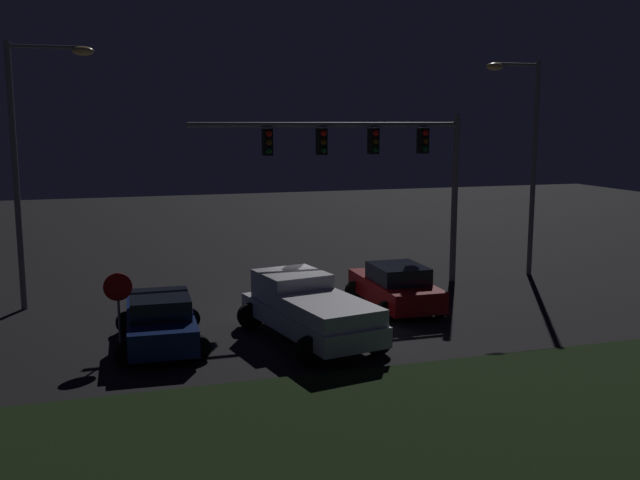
{
  "coord_description": "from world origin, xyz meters",
  "views": [
    {
      "loc": [
        -6.51,
        -22.02,
        6.21
      ],
      "look_at": [
        0.81,
        1.5,
        2.17
      ],
      "focal_mm": 40.62,
      "sensor_mm": 36.0,
      "label": 1
    }
  ],
  "objects_px": {
    "car_sedan": "(396,287)",
    "stop_sign": "(118,297)",
    "car_sedan_far": "(160,320)",
    "traffic_signal_gantry": "(374,154)",
    "pickup_truck": "(307,306)",
    "street_lamp_right": "(525,144)",
    "street_lamp_left": "(31,145)"
  },
  "relations": [
    {
      "from": "traffic_signal_gantry",
      "to": "stop_sign",
      "type": "distance_m",
      "value": 11.45
    },
    {
      "from": "car_sedan",
      "to": "car_sedan_far",
      "type": "bearing_deg",
      "value": 104.07
    },
    {
      "from": "car_sedan",
      "to": "traffic_signal_gantry",
      "type": "xyz_separation_m",
      "value": [
        0.43,
        3.18,
        4.29
      ]
    },
    {
      "from": "traffic_signal_gantry",
      "to": "street_lamp_left",
      "type": "height_order",
      "value": "street_lamp_left"
    },
    {
      "from": "car_sedan",
      "to": "car_sedan_far",
      "type": "height_order",
      "value": "same"
    },
    {
      "from": "car_sedan_far",
      "to": "traffic_signal_gantry",
      "type": "distance_m",
      "value": 10.68
    },
    {
      "from": "traffic_signal_gantry",
      "to": "street_lamp_right",
      "type": "height_order",
      "value": "street_lamp_right"
    },
    {
      "from": "car_sedan_far",
      "to": "street_lamp_left",
      "type": "height_order",
      "value": "street_lamp_left"
    },
    {
      "from": "pickup_truck",
      "to": "car_sedan",
      "type": "bearing_deg",
      "value": -67.43
    },
    {
      "from": "car_sedan",
      "to": "street_lamp_right",
      "type": "bearing_deg",
      "value": -63.3
    },
    {
      "from": "traffic_signal_gantry",
      "to": "pickup_truck",
      "type": "bearing_deg",
      "value": -126.67
    },
    {
      "from": "car_sedan",
      "to": "stop_sign",
      "type": "distance_m",
      "value": 9.34
    },
    {
      "from": "street_lamp_left",
      "to": "car_sedan_far",
      "type": "bearing_deg",
      "value": -57.52
    },
    {
      "from": "street_lamp_right",
      "to": "car_sedan",
      "type": "bearing_deg",
      "value": -153.82
    },
    {
      "from": "car_sedan_far",
      "to": "pickup_truck",
      "type": "bearing_deg",
      "value": -96.28
    },
    {
      "from": "pickup_truck",
      "to": "street_lamp_right",
      "type": "bearing_deg",
      "value": -72.07
    },
    {
      "from": "stop_sign",
      "to": "pickup_truck",
      "type": "bearing_deg",
      "value": -3.01
    },
    {
      "from": "traffic_signal_gantry",
      "to": "car_sedan_far",
      "type": "bearing_deg",
      "value": -148.65
    },
    {
      "from": "pickup_truck",
      "to": "street_lamp_left",
      "type": "distance_m",
      "value": 10.71
    },
    {
      "from": "street_lamp_right",
      "to": "stop_sign",
      "type": "height_order",
      "value": "street_lamp_right"
    },
    {
      "from": "pickup_truck",
      "to": "car_sedan_far",
      "type": "bearing_deg",
      "value": 70.3
    },
    {
      "from": "street_lamp_left",
      "to": "stop_sign",
      "type": "bearing_deg",
      "value": -67.79
    },
    {
      "from": "pickup_truck",
      "to": "traffic_signal_gantry",
      "type": "relative_size",
      "value": 0.55
    },
    {
      "from": "street_lamp_left",
      "to": "car_sedan",
      "type": "bearing_deg",
      "value": -17.38
    },
    {
      "from": "street_lamp_left",
      "to": "traffic_signal_gantry",
      "type": "bearing_deg",
      "value": -1.9
    },
    {
      "from": "street_lamp_right",
      "to": "stop_sign",
      "type": "xyz_separation_m",
      "value": [
        -15.99,
        -5.69,
        -3.77
      ]
    },
    {
      "from": "car_sedan_far",
      "to": "street_lamp_right",
      "type": "bearing_deg",
      "value": -67.86
    },
    {
      "from": "car_sedan",
      "to": "street_lamp_left",
      "type": "height_order",
      "value": "street_lamp_left"
    },
    {
      "from": "pickup_truck",
      "to": "car_sedan",
      "type": "height_order",
      "value": "pickup_truck"
    },
    {
      "from": "car_sedan",
      "to": "stop_sign",
      "type": "bearing_deg",
      "value": 104.6
    },
    {
      "from": "street_lamp_left",
      "to": "street_lamp_right",
      "type": "height_order",
      "value": "street_lamp_left"
    },
    {
      "from": "pickup_truck",
      "to": "car_sedan",
      "type": "relative_size",
      "value": 1.29
    }
  ]
}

